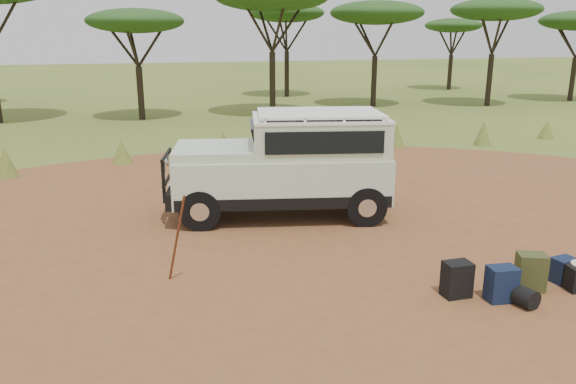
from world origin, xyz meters
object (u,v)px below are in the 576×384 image
object	(u,v)px
walking_staff	(177,239)
backpack_black	(457,279)
backpack_olive	(531,272)
duffel_navy	(563,270)
safari_vehicle	(289,167)
backpack_navy	(501,284)

from	to	relation	value
walking_staff	backpack_black	size ratio (longest dim) A/B	2.90
backpack_olive	duffel_navy	distance (m)	0.68
safari_vehicle	backpack_olive	distance (m)	5.18
backpack_black	backpack_olive	world-z (taller)	backpack_olive
walking_staff	backpack_olive	distance (m)	5.35
backpack_black	duffel_navy	xyz separation A→B (m)	(1.86, -0.05, -0.07)
backpack_black	backpack_navy	xyz separation A→B (m)	(0.53, -0.31, -0.01)
safari_vehicle	backpack_olive	size ratio (longest dim) A/B	8.37
walking_staff	duffel_navy	bearing A→B (deg)	-45.11
safari_vehicle	backpack_navy	world-z (taller)	safari_vehicle
backpack_black	backpack_olive	xyz separation A→B (m)	(1.19, -0.12, 0.02)
walking_staff	duffel_navy	world-z (taller)	walking_staff
backpack_black	walking_staff	bearing A→B (deg)	158.40
backpack_olive	duffel_navy	xyz separation A→B (m)	(0.67, 0.07, -0.09)
backpack_black	backpack_navy	world-z (taller)	backpack_black
backpack_navy	duffel_navy	size ratio (longest dim) A/B	1.31
safari_vehicle	backpack_black	bearing A→B (deg)	-61.68
backpack_navy	duffel_navy	bearing A→B (deg)	17.61
backpack_navy	duffel_navy	xyz separation A→B (m)	(1.33, 0.26, -0.06)
backpack_black	backpack_olive	bearing A→B (deg)	-4.85
walking_staff	backpack_black	world-z (taller)	walking_staff
safari_vehicle	backpack_black	size ratio (longest dim) A/B	8.91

